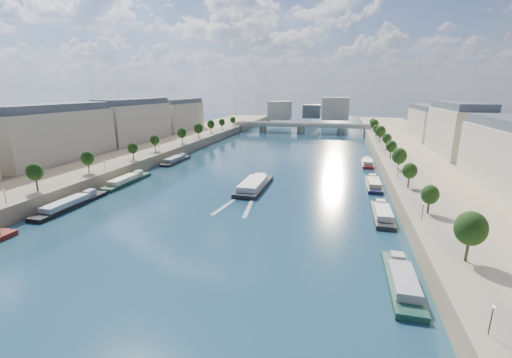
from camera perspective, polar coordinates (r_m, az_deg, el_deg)
The scene contains 17 objects.
ground at distance 145.56m, azimuth 0.59°, elevation 0.92°, with size 700.00×700.00×0.00m, color #0C2736.
quay_left at distance 176.06m, azimuth -22.86°, elevation 3.01°, with size 44.00×520.00×5.00m, color #9E8460.
quay_right at distance 146.32m, azimuth 29.15°, elevation 0.10°, with size 44.00×520.00×5.00m, color #9E8460.
pave_left at distance 167.05m, azimuth -18.81°, elevation 3.70°, with size 14.00×520.00×0.10m, color gray.
pave_right at distance 142.53m, azimuth 23.47°, elevation 1.47°, with size 14.00×520.00×0.10m, color gray.
trees_left at distance 166.76m, azimuth -18.02°, elevation 5.65°, with size 4.80×268.80×8.26m.
trees_right at distance 150.93m, azimuth 22.37°, elevation 4.37°, with size 4.80×268.80×8.26m.
lamps_left at distance 155.92m, azimuth -19.47°, elevation 3.93°, with size 0.36×200.36×4.28m.
lamps_right at distance 146.17m, azimuth 21.55°, elevation 3.06°, with size 0.36×200.36×4.28m.
buildings_left at distance 191.41m, azimuth -24.28°, elevation 7.97°, with size 16.00×226.00×23.20m.
buildings_right at distance 159.12m, azimuth 33.26°, elevation 5.73°, with size 16.00×226.00×23.20m.
skyline at distance 358.72m, azimuth 9.58°, elevation 11.33°, with size 79.00×42.00×22.00m.
bridge at distance 285.22m, azimuth 7.53°, elevation 8.65°, with size 112.00×12.00×8.15m.
tour_barge at distance 123.65m, azimuth -0.33°, elevation -1.07°, with size 8.23×28.58×3.88m.
wake at distance 108.72m, azimuth -2.53°, elevation -3.92°, with size 10.76×25.96×0.04m.
moored_barges_left at distance 117.30m, azimuth -28.99°, elevation -3.99°, with size 5.00×163.07×3.60m.
moored_barges_right at distance 97.74m, azimuth 20.60°, elevation -6.57°, with size 5.00×162.02×3.60m.
Camera 1 is at (33.29, -37.37, 34.79)m, focal length 24.00 mm.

